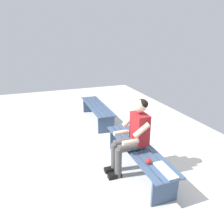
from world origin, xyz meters
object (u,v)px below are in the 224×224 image
(bench_near, at_px, (138,152))
(person_seated, at_px, (133,134))
(bench_far, at_px, (97,109))
(book_open, at_px, (165,170))
(apple, at_px, (149,161))

(bench_near, relative_size, person_seated, 1.52)
(bench_far, height_order, book_open, book_open)
(bench_near, height_order, person_seated, person_seated)
(bench_near, distance_m, apple, 0.51)
(person_seated, distance_m, apple, 0.54)
(bench_near, xyz_separation_m, bench_far, (2.35, 0.00, -0.00))
(book_open, bearing_deg, person_seated, 11.23)
(person_seated, xyz_separation_m, book_open, (-0.74, -0.14, -0.23))
(bench_near, relative_size, book_open, 4.55)
(bench_near, xyz_separation_m, apple, (-0.49, 0.08, 0.14))
(bench_far, bearing_deg, apple, 178.31)
(bench_near, bearing_deg, person_seated, 79.30)
(bench_near, xyz_separation_m, person_seated, (0.02, 0.10, 0.34))
(bench_far, distance_m, person_seated, 2.36)
(person_seated, bearing_deg, apple, -178.24)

